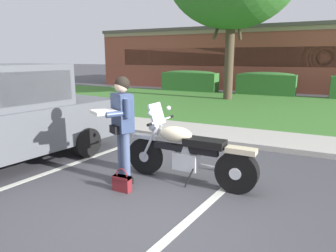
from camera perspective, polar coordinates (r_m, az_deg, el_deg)
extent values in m
plane|color=#424247|center=(4.37, -3.60, -14.39)|extent=(140.00, 140.00, 0.00)
cube|color=#B7B2A8|center=(7.28, 9.84, -2.87)|extent=(60.00, 0.20, 0.12)
cube|color=#B7B2A8|center=(8.08, 11.58, -1.55)|extent=(60.00, 1.50, 0.08)
cube|color=#3D752D|center=(12.84, 17.37, 3.30)|extent=(60.00, 8.40, 0.06)
cube|color=silver|center=(5.82, -21.82, -8.18)|extent=(0.64, 4.38, 0.01)
cube|color=silver|center=(4.26, 6.18, -15.08)|extent=(0.64, 4.38, 0.01)
cylinder|color=black|center=(5.33, -4.21, -5.58)|extent=(0.64, 0.12, 0.64)
cylinder|color=silver|center=(5.33, -4.21, -5.58)|extent=(0.18, 0.13, 0.18)
cylinder|color=black|center=(4.72, 12.64, -8.33)|extent=(0.65, 0.20, 0.64)
cylinder|color=silver|center=(4.72, 12.64, -8.33)|extent=(0.19, 0.21, 0.18)
cube|color=silver|center=(5.23, -4.27, -1.93)|extent=(0.44, 0.15, 0.06)
cube|color=beige|center=(4.59, 13.45, -4.45)|extent=(0.45, 0.21, 0.08)
cylinder|color=silver|center=(5.11, -3.45, -3.09)|extent=(0.31, 0.05, 0.58)
cylinder|color=silver|center=(5.25, -2.53, -2.67)|extent=(0.31, 0.05, 0.58)
sphere|color=silver|center=(5.10, -2.67, -0.13)|extent=(0.17, 0.17, 0.17)
cylinder|color=silver|center=(5.00, -1.31, 1.05)|extent=(0.05, 0.72, 0.03)
cylinder|color=black|center=(4.70, -3.47, 0.27)|extent=(0.05, 0.10, 0.04)
cylinder|color=black|center=(5.32, 0.60, 1.73)|extent=(0.05, 0.10, 0.04)
sphere|color=silver|center=(4.73, -3.32, 2.32)|extent=(0.08, 0.08, 0.08)
sphere|color=silver|center=(5.24, 0.11, 3.36)|extent=(0.08, 0.08, 0.08)
cube|color=#B2BCC6|center=(5.02, -2.11, 2.25)|extent=(0.15, 0.36, 0.35)
cube|color=black|center=(4.91, 3.18, -4.21)|extent=(1.10, 0.13, 0.10)
ellipsoid|color=beige|center=(4.93, 1.42, -1.50)|extent=(0.57, 0.34, 0.26)
cube|color=black|center=(4.75, 6.82, -3.12)|extent=(0.65, 0.30, 0.12)
cube|color=silver|center=(4.96, 3.47, -6.47)|extent=(0.41, 0.25, 0.28)
cylinder|color=silver|center=(4.93, 3.13, -4.65)|extent=(0.18, 0.13, 0.21)
cylinder|color=silver|center=(4.90, 3.86, -4.76)|extent=(0.18, 0.13, 0.21)
cylinder|color=silver|center=(4.99, 8.03, -7.70)|extent=(0.60, 0.10, 0.08)
cylinder|color=silver|center=(4.93, 10.24, -8.03)|extent=(0.60, 0.10, 0.08)
cylinder|color=black|center=(4.85, 3.94, -9.58)|extent=(0.13, 0.12, 0.30)
cube|color=black|center=(5.02, -7.92, -10.12)|extent=(0.22, 0.26, 0.10)
cube|color=black|center=(5.14, -8.60, -9.59)|extent=(0.22, 0.26, 0.10)
cylinder|color=#47567A|center=(4.90, -7.84, -5.97)|extent=(0.14, 0.14, 0.86)
cylinder|color=#47567A|center=(5.02, -8.53, -5.53)|extent=(0.14, 0.14, 0.86)
cube|color=navy|center=(4.78, -8.46, 2.47)|extent=(0.44, 0.38, 0.58)
cube|color=navy|center=(4.74, -8.57, 5.68)|extent=(0.36, 0.32, 0.06)
sphere|color=beige|center=(4.73, -8.62, 7.37)|extent=(0.21, 0.21, 0.21)
sphere|color=black|center=(4.73, -8.47, 7.74)|extent=(0.23, 0.23, 0.23)
cube|color=black|center=(4.78, -9.78, -0.64)|extent=(0.24, 0.20, 0.12)
cylinder|color=navy|center=(4.57, -9.44, 2.22)|extent=(0.25, 0.34, 0.09)
cylinder|color=navy|center=(4.86, -10.98, 2.78)|extent=(0.25, 0.34, 0.09)
cylinder|color=navy|center=(4.56, -7.56, 3.28)|extent=(0.10, 0.10, 0.28)
cylinder|color=navy|center=(4.96, -9.78, 3.95)|extent=(0.10, 0.10, 0.28)
cube|color=white|center=(4.66, -11.82, 2.58)|extent=(0.44, 0.44, 0.05)
cube|color=maroon|center=(4.77, -8.54, -10.49)|extent=(0.28, 0.12, 0.24)
cube|color=maroon|center=(4.73, -8.61, -9.40)|extent=(0.28, 0.13, 0.04)
torus|color=maroon|center=(4.72, -8.59, -8.93)|extent=(0.20, 0.02, 0.20)
cube|color=black|center=(6.75, -22.94, 7.05)|extent=(1.58, 0.46, 0.51)
cube|color=black|center=(7.68, -14.05, 0.35)|extent=(1.89, 0.38, 0.20)
cylinder|color=black|center=(7.87, -23.42, -0.78)|extent=(0.33, 0.63, 0.60)
cylinder|color=black|center=(6.45, -14.99, -2.92)|extent=(0.33, 0.63, 0.60)
cylinder|color=#4C3D2D|center=(14.71, 11.26, 11.47)|extent=(0.41, 0.41, 3.49)
cylinder|color=#4C3D2D|center=(14.68, 13.01, 17.78)|extent=(0.14, 0.87, 1.25)
cylinder|color=#4C3D2D|center=(14.94, 9.33, 17.92)|extent=(0.14, 1.25, 1.32)
cube|color=#336B2D|center=(18.33, 4.06, 8.11)|extent=(3.28, 0.90, 1.10)
ellipsoid|color=#336B2D|center=(18.29, 4.09, 9.83)|extent=(3.12, 0.84, 0.28)
cube|color=#336B2D|center=(17.15, 17.70, 7.24)|extent=(2.99, 0.90, 1.10)
ellipsoid|color=#336B2D|center=(17.11, 17.82, 9.08)|extent=(2.84, 0.84, 0.28)
cube|color=brown|center=(23.78, 20.00, 11.50)|extent=(23.11, 10.07, 3.65)
cube|color=#998466|center=(18.89, 18.50, 16.69)|extent=(23.11, 0.10, 0.24)
cube|color=#4C4742|center=(23.85, 20.36, 16.11)|extent=(23.34, 10.18, 0.20)
cube|color=#1E282D|center=(18.82, 18.17, 12.09)|extent=(19.64, 0.06, 1.10)
cube|color=brown|center=(21.46, -3.56, 12.66)|extent=(0.08, 0.04, 1.20)
cube|color=brown|center=(19.79, 6.60, 12.61)|extent=(0.08, 0.04, 1.20)
cube|color=brown|center=(18.81, 18.17, 12.09)|extent=(0.08, 0.04, 1.20)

